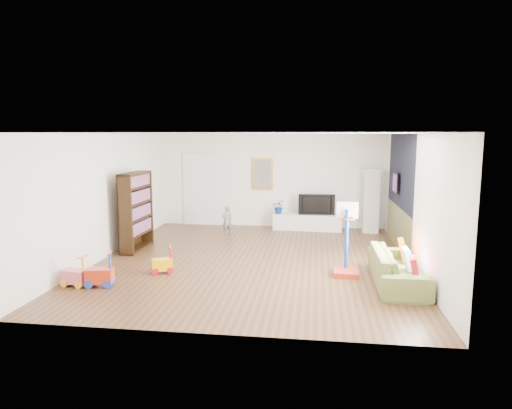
# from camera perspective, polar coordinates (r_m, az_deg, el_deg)

# --- Properties ---
(floor) EXTENTS (6.50, 7.50, 0.00)m
(floor) POSITION_cam_1_polar(r_m,az_deg,el_deg) (9.91, -0.31, -6.94)
(floor) COLOR brown
(floor) RESTS_ON ground
(ceiling) EXTENTS (6.50, 7.50, 0.00)m
(ceiling) POSITION_cam_1_polar(r_m,az_deg,el_deg) (9.54, -0.32, 8.88)
(ceiling) COLOR white
(ceiling) RESTS_ON ground
(wall_back) EXTENTS (6.50, 0.00, 2.70)m
(wall_back) POSITION_cam_1_polar(r_m,az_deg,el_deg) (13.33, 1.90, 3.00)
(wall_back) COLOR white
(wall_back) RESTS_ON ground
(wall_front) EXTENTS (6.50, 0.00, 2.70)m
(wall_front) POSITION_cam_1_polar(r_m,az_deg,el_deg) (6.00, -5.24, -4.04)
(wall_front) COLOR white
(wall_front) RESTS_ON ground
(wall_left) EXTENTS (0.00, 7.50, 2.70)m
(wall_left) POSITION_cam_1_polar(r_m,az_deg,el_deg) (10.58, -18.04, 1.10)
(wall_left) COLOR silver
(wall_left) RESTS_ON ground
(wall_right) EXTENTS (0.00, 7.50, 2.70)m
(wall_right) POSITION_cam_1_polar(r_m,az_deg,el_deg) (9.74, 18.99, 0.43)
(wall_right) COLOR silver
(wall_right) RESTS_ON ground
(navy_accent) EXTENTS (0.01, 3.20, 1.70)m
(navy_accent) POSITION_cam_1_polar(r_m,az_deg,el_deg) (11.05, 17.63, 4.03)
(navy_accent) COLOR black
(navy_accent) RESTS_ON wall_right
(olive_wainscot) EXTENTS (0.01, 3.20, 1.00)m
(olive_wainscot) POSITION_cam_1_polar(r_m,az_deg,el_deg) (11.23, 17.31, -2.84)
(olive_wainscot) COLOR brown
(olive_wainscot) RESTS_ON wall_right
(doorway) EXTENTS (1.45, 0.06, 2.10)m
(doorway) POSITION_cam_1_polar(r_m,az_deg,el_deg) (13.64, -6.09, 1.82)
(doorway) COLOR white
(doorway) RESTS_ON ground
(painting_back) EXTENTS (0.62, 0.06, 0.92)m
(painting_back) POSITION_cam_1_polar(r_m,az_deg,el_deg) (13.30, 0.81, 3.86)
(painting_back) COLOR gold
(painting_back) RESTS_ON wall_back
(artwork_right) EXTENTS (0.04, 0.56, 0.46)m
(artwork_right) POSITION_cam_1_polar(r_m,az_deg,el_deg) (11.26, 17.06, 2.60)
(artwork_right) COLOR #7F3F8C
(artwork_right) RESTS_ON wall_right
(media_console) EXTENTS (1.96, 0.62, 0.45)m
(media_console) POSITION_cam_1_polar(r_m,az_deg,el_deg) (13.02, 6.46, -2.19)
(media_console) COLOR white
(media_console) RESTS_ON ground
(tall_cabinet) EXTENTS (0.42, 0.42, 1.77)m
(tall_cabinet) POSITION_cam_1_polar(r_m,az_deg,el_deg) (12.92, 14.17, 0.48)
(tall_cabinet) COLOR silver
(tall_cabinet) RESTS_ON ground
(bookshelf) EXTENTS (0.35, 1.25, 1.82)m
(bookshelf) POSITION_cam_1_polar(r_m,az_deg,el_deg) (10.97, -14.76, -0.84)
(bookshelf) COLOR black
(bookshelf) RESTS_ON ground
(sofa) EXTENTS (0.82, 2.09, 0.61)m
(sofa) POSITION_cam_1_polar(r_m,az_deg,el_deg) (8.66, 17.28, -7.56)
(sofa) COLOR olive
(sofa) RESTS_ON ground
(basketball_hoop) EXTENTS (0.50, 0.60, 1.40)m
(basketball_hoop) POSITION_cam_1_polar(r_m,az_deg,el_deg) (8.87, 11.28, -4.31)
(basketball_hoop) COLOR red
(basketball_hoop) RESTS_ON ground
(ride_on_yellow) EXTENTS (0.46, 0.38, 0.52)m
(ride_on_yellow) POSITION_cam_1_polar(r_m,az_deg,el_deg) (9.12, -11.67, -6.80)
(ride_on_yellow) COLOR #FEBA03
(ride_on_yellow) RESTS_ON ground
(ride_on_orange) EXTENTS (0.50, 0.36, 0.61)m
(ride_on_orange) POSITION_cam_1_polar(r_m,az_deg,el_deg) (8.61, -19.01, -7.72)
(ride_on_orange) COLOR red
(ride_on_orange) RESTS_ON ground
(ride_on_pink) EXTENTS (0.45, 0.32, 0.56)m
(ride_on_pink) POSITION_cam_1_polar(r_m,az_deg,el_deg) (8.79, -21.75, -7.72)
(ride_on_pink) COLOR #E75873
(ride_on_pink) RESTS_ON ground
(child) EXTENTS (0.35, 0.33, 0.79)m
(child) POSITION_cam_1_polar(r_m,az_deg,el_deg) (12.28, -3.66, -2.00)
(child) COLOR slate
(child) RESTS_ON ground
(tv) EXTENTS (1.02, 0.19, 0.59)m
(tv) POSITION_cam_1_polar(r_m,az_deg,el_deg) (12.96, 7.56, 0.06)
(tv) COLOR black
(tv) RESTS_ON media_console
(vase_plant) EXTENTS (0.41, 0.37, 0.41)m
(vase_plant) POSITION_cam_1_polar(r_m,az_deg,el_deg) (12.96, 2.90, -0.26)
(vase_plant) COLOR navy
(vase_plant) RESTS_ON media_console
(pillow_left) EXTENTS (0.14, 0.38, 0.37)m
(pillow_left) POSITION_cam_1_polar(r_m,az_deg,el_deg) (8.11, 19.20, -7.46)
(pillow_left) COLOR red
(pillow_left) RESTS_ON sofa
(pillow_center) EXTENTS (0.11, 0.38, 0.38)m
(pillow_center) POSITION_cam_1_polar(r_m,az_deg,el_deg) (8.63, 18.42, -6.45)
(pillow_center) COLOR white
(pillow_center) RESTS_ON sofa
(pillow_right) EXTENTS (0.15, 0.41, 0.40)m
(pillow_right) POSITION_cam_1_polar(r_m,az_deg,el_deg) (9.25, 17.88, -5.42)
(pillow_right) COLOR #BC3300
(pillow_right) RESTS_ON sofa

